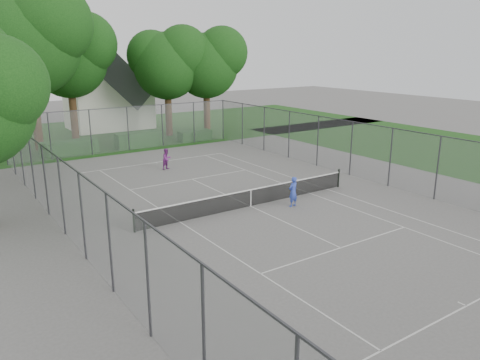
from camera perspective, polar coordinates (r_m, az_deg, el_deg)
ground at (r=24.43m, az=1.32°, el=-3.24°), size 120.00×120.00×0.00m
grass_far at (r=47.44m, az=-17.29°, el=5.35°), size 60.00×20.00×0.00m
court_markings at (r=24.42m, az=1.32°, el=-3.22°), size 11.03×23.83×0.01m
tennis_net at (r=24.27m, az=1.33°, el=-2.09°), size 12.87×0.10×1.10m
perimeter_fence at (r=23.90m, az=1.35°, el=0.87°), size 18.08×34.08×3.52m
tree_far_left at (r=40.63m, az=-24.38°, el=15.77°), size 9.04×8.25×12.99m
tree_far_midleft at (r=44.72m, az=-20.10°, el=14.36°), size 7.71×7.04×11.08m
tree_far_midright at (r=44.59m, az=-8.80°, el=14.22°), size 7.02×6.41×10.10m
tree_far_right at (r=45.56m, az=-4.02°, el=14.35°), size 6.99×6.38×10.05m
hedge_left at (r=38.84m, az=-20.11°, el=3.75°), size 4.26×1.28×1.07m
hedge_mid at (r=40.22m, az=-12.18°, el=4.85°), size 3.91×1.12×1.23m
hedge_right at (r=42.33m, az=-5.52°, el=5.43°), size 2.98×1.09×0.89m
house at (r=50.39m, az=-15.83°, el=10.48°), size 7.74×6.00×9.64m
girl_player at (r=24.36m, az=6.48°, el=-1.42°), size 0.63×0.47×1.59m
woman_player at (r=32.14m, az=-8.91°, el=2.55°), size 0.85×0.75×1.45m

